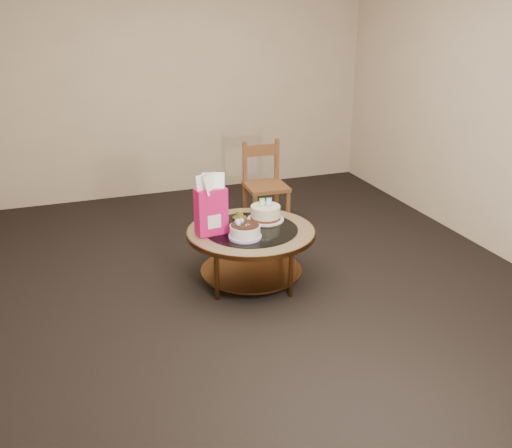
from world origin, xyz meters
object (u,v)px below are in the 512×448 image
object	(u,v)px
cream_cake	(266,213)
dining_chair	(265,185)
gift_bag	(211,205)
decorated_cake	(245,232)
coffee_table	(251,238)

from	to	relation	value
cream_cake	dining_chair	distance (m)	1.03
gift_bag	decorated_cake	bearing A→B (deg)	-45.09
gift_bag	dining_chair	world-z (taller)	gift_bag
decorated_cake	gift_bag	xyz separation A→B (m)	(-0.21, 0.17, 0.18)
coffee_table	gift_bag	world-z (taller)	gift_bag
dining_chair	gift_bag	bearing A→B (deg)	-125.86
decorated_cake	cream_cake	world-z (taller)	cream_cake
coffee_table	decorated_cake	distance (m)	0.22
coffee_table	decorated_cake	xyz separation A→B (m)	(-0.10, -0.15, 0.13)
coffee_table	gift_bag	xyz separation A→B (m)	(-0.31, 0.02, 0.31)
decorated_cake	dining_chair	size ratio (longest dim) A/B	0.30
dining_chair	cream_cake	bearing A→B (deg)	-108.19
gift_bag	dining_chair	distance (m)	1.40
coffee_table	cream_cake	world-z (taller)	cream_cake
coffee_table	decorated_cake	world-z (taller)	decorated_cake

